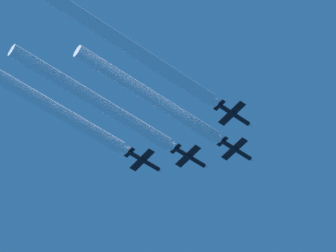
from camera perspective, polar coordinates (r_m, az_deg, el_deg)
The scene contains 8 objects.
jet_lead at distance 183.32m, azimuth 5.03°, elevation -1.77°, with size 7.60×11.07×2.66m.
jet_left_wingman at distance 182.57m, azimuth 1.65°, elevation -2.31°, with size 7.60×11.07×2.66m.
jet_right_wingman at distance 175.18m, azimuth 4.86°, elevation 0.82°, with size 7.60×11.07×2.66m.
jet_outer_left at distance 182.73m, azimuth -1.71°, elevation -2.58°, with size 7.60×11.07×2.66m.
smoke_trail_lead at distance 173.13m, azimuth -1.19°, elevation 2.10°, with size 2.95×39.70×2.95m.
smoke_trail_left_wingman at distance 172.94m, azimuth -5.25°, elevation 1.83°, with size 2.95×43.25×2.95m.
smoke_trail_right_wingman at distance 164.75m, azimuth -2.53°, elevation 5.57°, with size 2.95×45.85×2.95m.
smoke_trail_outer_left at distance 174.18m, azimuth -8.92°, elevation 1.62°, with size 2.95×44.47×2.95m.
Camera 1 is at (82.62, -79.62, 2.27)m, focal length 83.65 mm.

